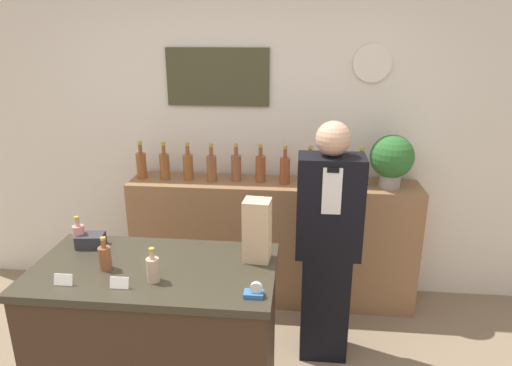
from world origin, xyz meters
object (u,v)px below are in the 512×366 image
Objects in this scene: potted_plant at (392,158)px; tape_dispenser at (255,292)px; shopkeeper at (327,246)px; paper_bag at (257,230)px.

tape_dispenser is (-0.86, -1.53, -0.24)m from potted_plant.
potted_plant is at bearing 52.76° from shopkeeper.
shopkeeper is 0.75m from paper_bag.
paper_bag is at bearing -126.96° from potted_plant.
paper_bag is (-0.40, -0.54, 0.33)m from shopkeeper.
paper_bag is at bearing -126.63° from shopkeeper.
paper_bag is at bearing 93.89° from tape_dispenser.
tape_dispenser is at bearing -112.90° from shopkeeper.
shopkeeper is 4.10× the size of potted_plant.
shopkeeper is at bearing -127.24° from potted_plant.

